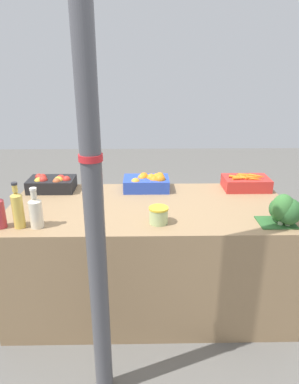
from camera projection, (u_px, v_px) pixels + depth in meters
The scene contains 10 objects.
ground_plane at pixel (150, 299), 2.67m from camera, with size 10.00×10.00×0.00m, color #605E59.
market_table at pixel (150, 255), 2.53m from camera, with size 1.96×0.91×0.80m, color #937551.
support_pole at pixel (91, 164), 1.48m from camera, with size 0.11×0.11×2.64m.
apple_crate at pixel (52, 183), 2.65m from camera, with size 0.35×0.23×0.13m.
orange_crate at pixel (148, 182), 2.66m from camera, with size 0.35×0.23×0.14m.
carrot_crate at pixel (246, 183), 2.68m from camera, with size 0.35×0.23×0.13m.
broccoli_pile at pixel (284, 210), 2.08m from camera, with size 0.24×0.21×0.20m.
juice_bottle_golden at pixel (18, 209), 2.03m from camera, with size 0.07×0.07×0.29m.
juice_bottle_cloudy at pixel (36, 211), 2.04m from camera, with size 0.08×0.08×0.25m.
pickle_jar at pixel (159, 215), 2.11m from camera, with size 0.12×0.12×0.11m.
Camera 1 is at (-0.04, -2.20, 1.73)m, focal length 32.00 mm.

